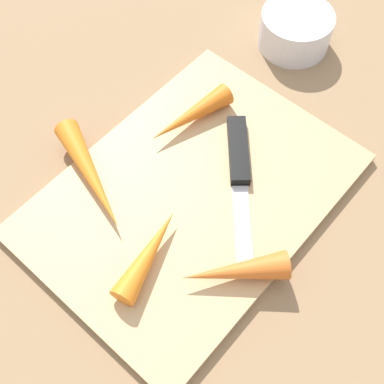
{
  "coord_description": "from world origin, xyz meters",
  "views": [
    {
      "loc": [
        0.21,
        0.19,
        0.5
      ],
      "look_at": [
        0.0,
        0.0,
        0.01
      ],
      "focal_mm": 47.19,
      "sensor_mm": 36.0,
      "label": 1
    }
  ],
  "objects_px": {
    "carrot_longest": "(91,175)",
    "small_bowl": "(295,30)",
    "carrot_long": "(190,116)",
    "knife": "(239,160)",
    "carrot_short": "(235,271)",
    "cutting_board": "(192,195)",
    "carrot_shortest": "(149,254)"
  },
  "relations": [
    {
      "from": "carrot_longest",
      "to": "carrot_shortest",
      "type": "relative_size",
      "value": 1.37
    },
    {
      "from": "carrot_long",
      "to": "small_bowl",
      "type": "xyz_separation_m",
      "value": [
        -0.2,
        0.01,
        -0.0
      ]
    },
    {
      "from": "carrot_shortest",
      "to": "carrot_short",
      "type": "distance_m",
      "value": 0.09
    },
    {
      "from": "knife",
      "to": "carrot_short",
      "type": "height_order",
      "value": "carrot_short"
    },
    {
      "from": "knife",
      "to": "carrot_shortest",
      "type": "height_order",
      "value": "carrot_shortest"
    },
    {
      "from": "carrot_longest",
      "to": "small_bowl",
      "type": "relative_size",
      "value": 1.53
    },
    {
      "from": "knife",
      "to": "carrot_short",
      "type": "relative_size",
      "value": 1.5
    },
    {
      "from": "carrot_shortest",
      "to": "carrot_long",
      "type": "xyz_separation_m",
      "value": [
        -0.16,
        -0.09,
        -0.0
      ]
    },
    {
      "from": "carrot_short",
      "to": "cutting_board",
      "type": "bearing_deg",
      "value": -74.58
    },
    {
      "from": "small_bowl",
      "to": "carrot_long",
      "type": "bearing_deg",
      "value": -2.72
    },
    {
      "from": "carrot_shortest",
      "to": "small_bowl",
      "type": "bearing_deg",
      "value": -2.07
    },
    {
      "from": "knife",
      "to": "carrot_shortest",
      "type": "relative_size",
      "value": 1.51
    },
    {
      "from": "carrot_longest",
      "to": "small_bowl",
      "type": "height_order",
      "value": "small_bowl"
    },
    {
      "from": "knife",
      "to": "small_bowl",
      "type": "bearing_deg",
      "value": 156.64
    },
    {
      "from": "carrot_shortest",
      "to": "carrot_longest",
      "type": "bearing_deg",
      "value": 63.45
    },
    {
      "from": "carrot_longest",
      "to": "carrot_shortest",
      "type": "distance_m",
      "value": 0.12
    },
    {
      "from": "knife",
      "to": "carrot_longest",
      "type": "height_order",
      "value": "carrot_longest"
    },
    {
      "from": "small_bowl",
      "to": "carrot_longest",
      "type": "bearing_deg",
      "value": -6.35
    },
    {
      "from": "cutting_board",
      "to": "carrot_short",
      "type": "height_order",
      "value": "carrot_short"
    },
    {
      "from": "cutting_board",
      "to": "carrot_long",
      "type": "bearing_deg",
      "value": -137.37
    },
    {
      "from": "knife",
      "to": "small_bowl",
      "type": "height_order",
      "value": "small_bowl"
    },
    {
      "from": "cutting_board",
      "to": "carrot_shortest",
      "type": "height_order",
      "value": "carrot_shortest"
    },
    {
      "from": "cutting_board",
      "to": "knife",
      "type": "xyz_separation_m",
      "value": [
        -0.07,
        0.01,
        0.01
      ]
    },
    {
      "from": "small_bowl",
      "to": "carrot_shortest",
      "type": "bearing_deg",
      "value": 11.76
    },
    {
      "from": "carrot_long",
      "to": "small_bowl",
      "type": "height_order",
      "value": "small_bowl"
    },
    {
      "from": "small_bowl",
      "to": "carrot_short",
      "type": "bearing_deg",
      "value": 25.59
    },
    {
      "from": "carrot_shortest",
      "to": "knife",
      "type": "bearing_deg",
      "value": -11.98
    },
    {
      "from": "carrot_shortest",
      "to": "carrot_long",
      "type": "bearing_deg",
      "value": 14.13
    },
    {
      "from": "cutting_board",
      "to": "knife",
      "type": "distance_m",
      "value": 0.07
    },
    {
      "from": "cutting_board",
      "to": "carrot_short",
      "type": "relative_size",
      "value": 3.33
    },
    {
      "from": "cutting_board",
      "to": "carrot_longest",
      "type": "xyz_separation_m",
      "value": [
        0.06,
        -0.09,
        0.02
      ]
    },
    {
      "from": "carrot_longest",
      "to": "carrot_long",
      "type": "xyz_separation_m",
      "value": [
        -0.14,
        0.03,
        -0.0
      ]
    }
  ]
}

